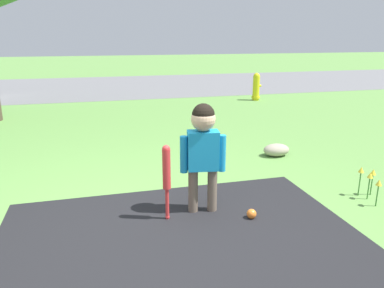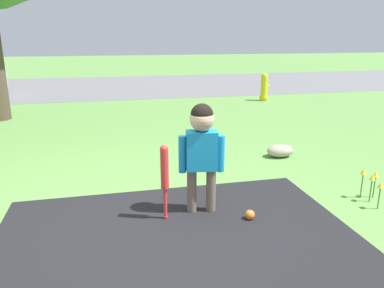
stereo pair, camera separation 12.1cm
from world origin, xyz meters
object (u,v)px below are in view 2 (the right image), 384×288
at_px(baseball_bat, 165,172).
at_px(fire_hydrant, 264,87).
at_px(child, 202,143).
at_px(sports_ball, 250,215).

xyz_separation_m(baseball_bat, fire_hydrant, (3.53, 5.91, -0.12)).
xyz_separation_m(child, sports_ball, (0.40, -0.27, -0.64)).
bearing_deg(baseball_bat, fire_hydrant, 59.16).
bearing_deg(fire_hydrant, child, -118.51).
relative_size(child, sports_ball, 11.53).
distance_m(baseball_bat, fire_hydrant, 6.88).
xyz_separation_m(sports_ball, fire_hydrant, (2.77, 6.09, 0.30)).
bearing_deg(sports_ball, baseball_bat, 166.04).
xyz_separation_m(child, fire_hydrant, (3.16, 5.82, -0.34)).
bearing_deg(fire_hydrant, sports_ball, -114.43).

